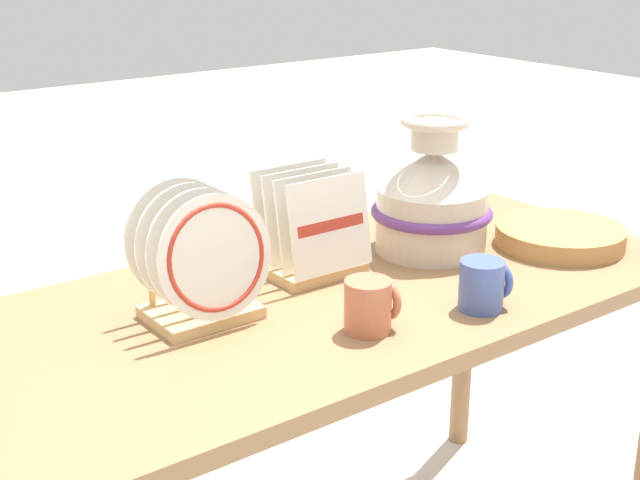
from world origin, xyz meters
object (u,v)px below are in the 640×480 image
object	(u,v)px
dish_rack_square_plates	(311,236)
mug_cobalt_glaze	(483,284)
dish_rack_round_plates	(201,266)
mug_terracotta_glaze	(370,305)
wicker_charger_stack	(560,236)
ceramic_vase	(432,197)

from	to	relation	value
dish_rack_square_plates	mug_cobalt_glaze	distance (m)	0.37
dish_rack_round_plates	dish_rack_square_plates	world-z (taller)	dish_rack_round_plates
dish_rack_square_plates	mug_terracotta_glaze	distance (m)	0.30
wicker_charger_stack	mug_cobalt_glaze	size ratio (longest dim) A/B	3.00
ceramic_vase	dish_rack_square_plates	bearing A→B (deg)	170.44
ceramic_vase	mug_cobalt_glaze	xyz separation A→B (m)	(-0.14, -0.29, -0.07)
ceramic_vase	wicker_charger_stack	distance (m)	0.31
dish_rack_round_plates	dish_rack_square_plates	size ratio (longest dim) A/B	1.15
dish_rack_round_plates	mug_cobalt_glaze	world-z (taller)	dish_rack_round_plates
wicker_charger_stack	mug_cobalt_glaze	world-z (taller)	mug_cobalt_glaze
dish_rack_square_plates	dish_rack_round_plates	bearing A→B (deg)	-166.34
ceramic_vase	mug_terracotta_glaze	distance (m)	0.45
ceramic_vase	wicker_charger_stack	world-z (taller)	ceramic_vase
ceramic_vase	dish_rack_round_plates	world-z (taller)	ceramic_vase
wicker_charger_stack	mug_cobalt_glaze	bearing A→B (deg)	-160.54
dish_rack_round_plates	dish_rack_square_plates	xyz separation A→B (m)	(0.30, 0.07, -0.03)
ceramic_vase	mug_terracotta_glaze	xyz separation A→B (m)	(-0.37, -0.24, -0.07)
ceramic_vase	dish_rack_round_plates	xyz separation A→B (m)	(-0.59, -0.02, -0.02)
ceramic_vase	dish_rack_square_plates	xyz separation A→B (m)	(-0.29, 0.05, -0.04)
mug_terracotta_glaze	dish_rack_round_plates	bearing A→B (deg)	134.67
ceramic_vase	dish_rack_round_plates	size ratio (longest dim) A/B	1.22
mug_cobalt_glaze	mug_terracotta_glaze	distance (m)	0.24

